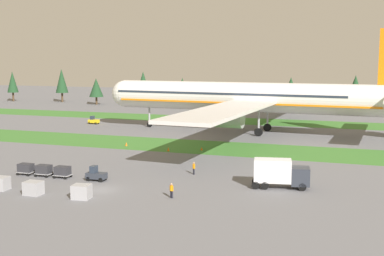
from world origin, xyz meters
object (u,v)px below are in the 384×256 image
(cargo_dolly_third, at_px, (26,168))
(uld_container_2, at_px, (82,192))
(taxiway_marker_1, at_px, (168,149))
(uld_container_1, at_px, (0,183))
(ground_crew_marshaller, at_px, (194,168))
(ground_crew_loader, at_px, (171,190))
(pushback_tractor, at_px, (94,121))
(taxiway_marker_2, at_px, (202,149))
(uld_container_0, at_px, (33,188))
(taxiway_marker_0, at_px, (126,144))
(cargo_dolly_second, at_px, (44,170))
(airliner, at_px, (254,97))
(cargo_dolly_lead, at_px, (63,171))
(baggage_tug, at_px, (96,175))
(catering_truck, at_px, (280,173))

(cargo_dolly_third, bearing_deg, uld_container_2, 59.07)
(cargo_dolly_third, distance_m, taxiway_marker_1, 25.82)
(uld_container_1, bearing_deg, cargo_dolly_third, 105.30)
(ground_crew_marshaller, distance_m, ground_crew_loader, 12.06)
(pushback_tractor, distance_m, taxiway_marker_2, 44.06)
(uld_container_0, height_order, taxiway_marker_0, uld_container_0)
(cargo_dolly_second, distance_m, ground_crew_loader, 20.70)
(pushback_tractor, distance_m, uld_container_1, 62.31)
(airliner, xyz_separation_m, taxiway_marker_1, (-9.52, -25.62, -7.37))
(cargo_dolly_lead, height_order, ground_crew_loader, ground_crew_loader)
(uld_container_1, bearing_deg, baggage_tug, 41.87)
(cargo_dolly_second, bearing_deg, uld_container_2, 52.64)
(taxiway_marker_2, bearing_deg, uld_container_0, -106.18)
(taxiway_marker_1, bearing_deg, cargo_dolly_lead, -105.13)
(cargo_dolly_lead, xyz_separation_m, taxiway_marker_2, (11.35, 25.53, -0.66))
(ground_crew_loader, xyz_separation_m, uld_container_1, (-21.02, -3.33, -0.14))
(uld_container_0, xyz_separation_m, taxiway_marker_0, (-4.59, 33.56, -0.46))
(ground_crew_marshaller, relative_size, taxiway_marker_0, 2.57)
(cargo_dolly_lead, height_order, uld_container_2, uld_container_2)
(airliner, distance_m, catering_truck, 46.50)
(taxiway_marker_1, bearing_deg, ground_crew_marshaller, -57.26)
(ground_crew_loader, distance_m, taxiway_marker_1, 29.44)
(uld_container_2, bearing_deg, uld_container_1, 178.85)
(uld_container_1, bearing_deg, ground_crew_loader, 9.01)
(catering_truck, distance_m, ground_crew_marshaller, 12.88)
(ground_crew_loader, distance_m, uld_container_0, 16.28)
(cargo_dolly_lead, bearing_deg, cargo_dolly_third, -90.00)
(cargo_dolly_lead, xyz_separation_m, uld_container_1, (-3.69, -7.76, -0.11))
(taxiway_marker_0, relative_size, taxiway_marker_2, 1.30)
(cargo_dolly_lead, bearing_deg, cargo_dolly_second, -90.00)
(airliner, bearing_deg, uld_container_2, 175.53)
(airliner, relative_size, ground_crew_marshaller, 48.51)
(cargo_dolly_third, bearing_deg, ground_crew_marshaller, 108.68)
(ground_crew_loader, height_order, uld_container_0, ground_crew_loader)
(catering_truck, relative_size, uld_container_2, 3.63)
(airliner, bearing_deg, pushback_tractor, 90.00)
(airliner, xyz_separation_m, catering_truck, (12.63, -44.38, -5.77))
(taxiway_marker_0, bearing_deg, catering_truck, -34.02)
(baggage_tug, relative_size, cargo_dolly_second, 1.18)
(uld_container_2, height_order, taxiway_marker_1, uld_container_2)
(catering_truck, height_order, uld_container_1, catering_truck)
(pushback_tractor, distance_m, uld_container_2, 67.24)
(cargo_dolly_second, bearing_deg, cargo_dolly_third, -90.00)
(cargo_dolly_second, distance_m, taxiway_marker_1, 24.58)
(pushback_tractor, relative_size, taxiway_marker_2, 5.12)
(ground_crew_marshaller, bearing_deg, ground_crew_loader, 154.79)
(cargo_dolly_third, distance_m, ground_crew_marshaller, 23.06)
(taxiway_marker_1, distance_m, taxiway_marker_2, 5.85)
(baggage_tug, height_order, taxiway_marker_0, baggage_tug)
(airliner, distance_m, cargo_dolly_third, 53.47)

